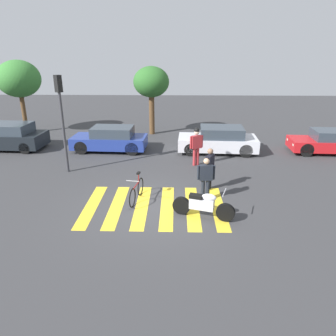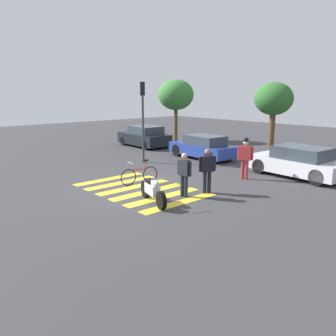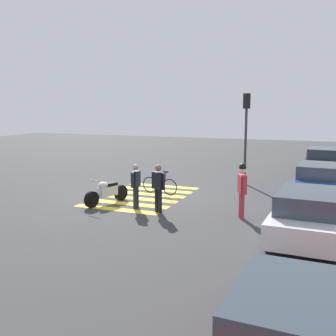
% 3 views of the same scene
% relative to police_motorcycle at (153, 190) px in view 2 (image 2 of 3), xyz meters
% --- Properties ---
extents(ground_plane, '(60.00, 60.00, 0.00)m').
position_rel_police_motorcycle_xyz_m(ground_plane, '(-1.65, 0.72, -0.45)').
color(ground_plane, '#38383A').
extents(police_motorcycle, '(2.04, 0.89, 1.02)m').
position_rel_police_motorcycle_xyz_m(police_motorcycle, '(0.00, 0.00, 0.00)').
color(police_motorcycle, black).
rests_on(police_motorcycle, ground_plane).
extents(leaning_bicycle, '(0.47, 1.69, 1.01)m').
position_rel_police_motorcycle_xyz_m(leaning_bicycle, '(-2.33, 1.20, -0.07)').
color(leaning_bicycle, black).
rests_on(leaning_bicycle, ground_plane).
extents(officer_on_foot, '(0.40, 0.61, 1.69)m').
position_rel_police_motorcycle_xyz_m(officer_on_foot, '(0.42, 2.30, 0.52)').
color(officer_on_foot, black).
rests_on(officer_on_foot, ground_plane).
extents(officer_by_motorcycle, '(0.66, 0.24, 1.62)m').
position_rel_police_motorcycle_xyz_m(officer_by_motorcycle, '(0.19, 1.32, 0.47)').
color(officer_by_motorcycle, '#1E232D').
rests_on(officer_by_motorcycle, ground_plane).
extents(pedestrian_bystander, '(0.64, 0.39, 1.84)m').
position_rel_police_motorcycle_xyz_m(pedestrian_bystander, '(0.07, 5.15, 0.62)').
color(pedestrian_bystander, '#B22D33').
rests_on(pedestrian_bystander, ground_plane).
extents(crosswalk_stripes, '(4.95, 3.35, 0.01)m').
position_rel_police_motorcycle_xyz_m(crosswalk_stripes, '(-1.65, 0.72, -0.45)').
color(crosswalk_stripes, yellow).
rests_on(crosswalk_stripes, ground_plane).
extents(car_black_suv, '(4.08, 2.09, 1.44)m').
position_rel_police_motorcycle_xyz_m(car_black_suv, '(-10.24, 7.63, 0.23)').
color(car_black_suv, black).
rests_on(car_black_suv, ground_plane).
extents(car_blue_hatchback, '(4.09, 1.89, 1.34)m').
position_rel_police_motorcycle_xyz_m(car_blue_hatchback, '(-4.50, 7.40, 0.20)').
color(car_blue_hatchback, black).
rests_on(car_blue_hatchback, ground_plane).
extents(car_white_van, '(4.27, 2.06, 1.39)m').
position_rel_police_motorcycle_xyz_m(car_white_van, '(1.39, 7.30, 0.22)').
color(car_white_van, black).
rests_on(car_white_van, ground_plane).
extents(traffic_light_pole, '(0.35, 0.33, 4.26)m').
position_rel_police_motorcycle_xyz_m(traffic_light_pole, '(-5.84, 4.12, 2.41)').
color(traffic_light_pole, '#38383D').
rests_on(traffic_light_pole, ground_plane).
extents(street_tree_near, '(2.72, 2.72, 4.68)m').
position_rel_police_motorcycle_xyz_m(street_tree_near, '(-10.93, 11.26, 3.05)').
color(street_tree_near, brown).
rests_on(street_tree_near, ground_plane).
extents(street_tree_mid, '(2.26, 2.26, 4.32)m').
position_rel_police_motorcycle_xyz_m(street_tree_mid, '(-2.49, 11.26, 2.84)').
color(street_tree_mid, brown).
rests_on(street_tree_mid, ground_plane).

